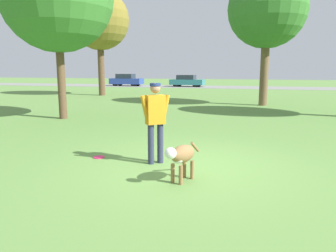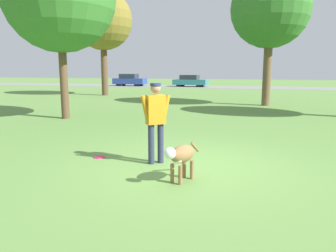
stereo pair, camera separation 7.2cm
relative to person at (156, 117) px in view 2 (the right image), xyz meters
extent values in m
plane|color=#608C42|center=(0.72, 0.04, -1.00)|extent=(120.00, 120.00, 0.00)
cube|color=gray|center=(0.72, 30.56, -0.99)|extent=(120.00, 6.00, 0.01)
cylinder|color=#2D334C|center=(0.08, 0.07, -0.58)|extent=(0.18, 0.18, 0.85)
cylinder|color=#2D334C|center=(-0.08, -0.07, -0.58)|extent=(0.18, 0.18, 0.85)
cube|color=#C68419|center=(0.00, 0.00, 0.15)|extent=(0.44, 0.41, 0.60)
cylinder|color=#C68419|center=(0.17, 0.14, 0.15)|extent=(0.22, 0.20, 0.61)
cylinder|color=#C68419|center=(-0.17, -0.14, 0.15)|extent=(0.22, 0.20, 0.61)
sphere|color=#A87A5B|center=(0.00, 0.00, 0.59)|extent=(0.30, 0.30, 0.21)
cylinder|color=navy|center=(0.00, 0.00, 0.66)|extent=(0.31, 0.31, 0.06)
ellipsoid|color=olive|center=(0.80, -0.93, -0.50)|extent=(0.51, 0.67, 0.31)
ellipsoid|color=white|center=(0.74, -1.08, -0.56)|extent=(0.27, 0.24, 0.17)
sphere|color=white|center=(0.66, -1.27, -0.42)|extent=(0.26, 0.26, 0.20)
cylinder|color=olive|center=(0.81, -1.13, -0.83)|extent=(0.09, 0.09, 0.34)
cylinder|color=olive|center=(0.65, -1.07, -0.83)|extent=(0.09, 0.09, 0.34)
cylinder|color=olive|center=(0.94, -0.79, -0.83)|extent=(0.09, 0.09, 0.34)
cylinder|color=olive|center=(0.78, -0.73, -0.83)|extent=(0.09, 0.09, 0.34)
cylinder|color=olive|center=(0.94, -0.55, -0.46)|extent=(0.14, 0.26, 0.23)
cylinder|color=#E52366|center=(-1.38, 0.09, -0.99)|extent=(0.26, 0.26, 0.02)
torus|color=#E52366|center=(-1.38, 0.09, -0.99)|extent=(0.26, 0.26, 0.02)
cylinder|color=brown|center=(2.33, 12.36, 0.79)|extent=(0.45, 0.45, 3.58)
sphere|color=#38752D|center=(2.33, 12.36, 4.14)|extent=(4.17, 4.17, 4.17)
cylinder|color=brown|center=(-5.52, 5.12, 0.57)|extent=(0.31, 0.31, 3.14)
cylinder|color=brown|center=(-9.45, 16.47, 0.96)|extent=(0.48, 0.48, 3.91)
sphere|color=olive|center=(-9.45, 16.47, 4.55)|extent=(4.38, 4.38, 4.38)
cube|color=#284293|center=(-13.07, 30.17, -0.44)|extent=(3.84, 1.70, 0.66)
cube|color=#232D38|center=(-13.18, 30.17, 0.16)|extent=(2.00, 1.45, 0.53)
cylinder|color=black|center=(-11.92, 30.88, -0.67)|extent=(0.67, 0.20, 0.67)
cylinder|color=black|center=(-11.92, 29.44, -0.67)|extent=(0.67, 0.20, 0.67)
cylinder|color=black|center=(-14.22, 30.89, -0.67)|extent=(0.67, 0.20, 0.67)
cylinder|color=black|center=(-14.22, 29.45, -0.67)|extent=(0.67, 0.20, 0.67)
cube|color=teal|center=(-5.75, 30.44, -0.47)|extent=(3.88, 1.97, 0.59)
cube|color=#232D38|center=(-5.86, 30.45, 0.08)|extent=(2.04, 1.64, 0.51)
cylinder|color=black|center=(-4.57, 31.18, -0.67)|extent=(0.68, 0.23, 0.67)
cylinder|color=black|center=(-4.63, 29.61, -0.67)|extent=(0.68, 0.23, 0.67)
cylinder|color=black|center=(-6.86, 31.28, -0.67)|extent=(0.68, 0.23, 0.67)
cylinder|color=black|center=(-6.92, 29.70, -0.67)|extent=(0.68, 0.23, 0.67)
camera|label=1|loc=(2.02, -6.42, 0.97)|focal=35.00mm
camera|label=2|loc=(2.09, -6.40, 0.97)|focal=35.00mm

